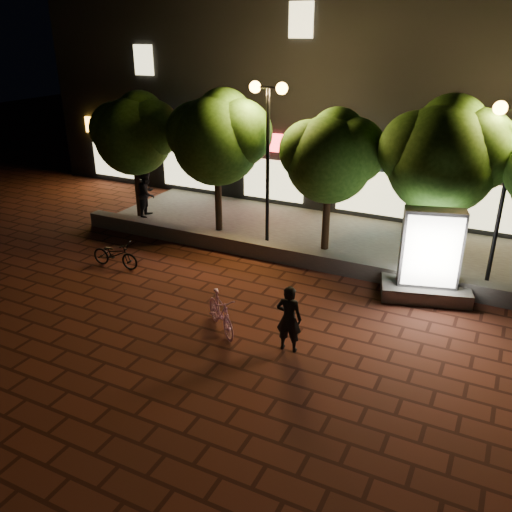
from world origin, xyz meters
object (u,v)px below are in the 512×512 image
Objects in this scene: tree_left at (219,135)px; pedestrian at (147,194)px; tree_right at (446,153)px; rider at (289,319)px; tree_mid at (332,153)px; scooter_parked at (115,254)px; street_lamp_right at (512,148)px; ad_kiosk at (429,263)px; tree_far_left at (135,131)px; scooter_pink at (221,313)px; street_lamp_left at (268,123)px.

tree_left reaches higher than pedestrian.
tree_right is at bearing -104.00° from pedestrian.
pedestrian is at bearing -40.33° from rider.
pedestrian is (-7.24, 0.06, -2.26)m from tree_mid.
tree_left reaches higher than scooter_parked.
street_lamp_right is 2.84× the size of pedestrian.
street_lamp_right reaches higher than ad_kiosk.
street_lamp_right is at bearing -128.28° from rider.
tree_far_left reaches higher than scooter_pink.
street_lamp_right is (1.64, -0.26, 0.33)m from tree_right.
tree_right is (3.31, 0.00, 0.35)m from tree_mid.
street_lamp_left is (1.95, -0.26, 0.58)m from tree_left.
tree_mid is 2.57× the size of pedestrian.
rider is at bearing -78.87° from tree_mid.
street_lamp_left reaches higher than tree_mid.
tree_mid is 3.32m from tree_right.
tree_mid is 6.55m from scooter_pink.
tree_right is at bearing 0.00° from tree_left.
tree_right reaches higher than tree_mid.
scooter_pink reaches higher than scooter_parked.
tree_far_left is 5.47m from scooter_parked.
scooter_parked is at bearing -20.44° from rider.
tree_mid is at bearing 176.96° from street_lamp_right.
tree_mid is 2.75× the size of scooter_pink.
scooter_parked is (-8.85, -2.17, -0.60)m from ad_kiosk.
street_lamp_right is (12.45, -0.26, 0.60)m from tree_far_left.
rider is at bearing -123.53° from street_lamp_right.
tree_right is 1.70m from street_lamp_right.
tree_left is 7.30m from tree_right.
tree_mid is at bearing -83.62° from rider.
ad_kiosk is 4.63m from rider.
ad_kiosk is 9.13m from scooter_parked.
tree_far_left is 10.81m from rider.
ad_kiosk is 5.73m from scooter_pink.
scooter_pink is 1.02× the size of rider.
street_lamp_left is 7.30m from rider.
street_lamp_right is 7.50m from rider.
street_lamp_left is 6.83m from scooter_pink.
street_lamp_right is at bearing 49.58° from ad_kiosk.
tree_left is at bearing 178.32° from street_lamp_right.
street_lamp_left is (-5.36, -0.26, 0.46)m from tree_right.
scooter_parked is at bearing 109.69° from scooter_pink.
street_lamp_left is 3.16× the size of scooter_pink.
pedestrian is (-10.55, 0.06, -2.61)m from tree_right.
rider is at bearing -109.32° from scooter_parked.
pedestrian is at bearing 20.72° from scooter_parked.
street_lamp_right is at bearing 0.00° from street_lamp_left.
scooter_parked is at bearing -166.24° from ad_kiosk.
street_lamp_left is 1.04× the size of street_lamp_right.
scooter_parked is (-3.30, -3.87, -3.61)m from street_lamp_left.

